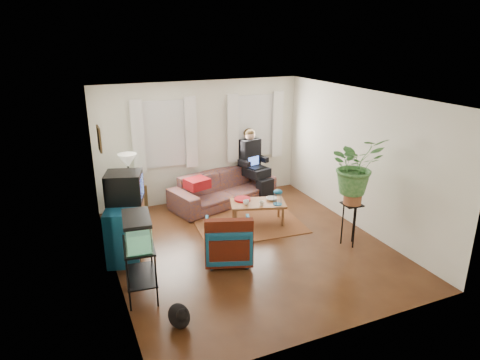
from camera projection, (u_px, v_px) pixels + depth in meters
name	position (u px, v px, depth m)	size (l,w,h in m)	color
floor	(249.00, 246.00, 7.47)	(4.50, 5.00, 0.01)	#4F2B14
ceiling	(250.00, 96.00, 6.61)	(4.50, 5.00, 0.01)	white
wall_back	(201.00, 142.00, 9.21)	(4.50, 0.01, 2.60)	silver
wall_front	(341.00, 240.00, 4.87)	(4.50, 0.01, 2.60)	silver
wall_left	(109.00, 196.00, 6.19)	(0.01, 5.00, 2.60)	silver
wall_right	(360.00, 160.00, 7.89)	(0.01, 5.00, 2.60)	silver
window_left	(164.00, 134.00, 8.81)	(1.08, 0.04, 1.38)	white
window_right	(254.00, 126.00, 9.58)	(1.08, 0.04, 1.38)	white
curtains_left	(165.00, 135.00, 8.74)	(1.36, 0.06, 1.50)	white
curtains_right	(256.00, 127.00, 9.51)	(1.36, 0.06, 1.50)	white
picture_frame	(100.00, 139.00, 6.73)	(0.04, 0.32, 0.40)	#3D2616
area_rug	(248.00, 223.00, 8.37)	(2.00, 1.60, 0.01)	brown
sofa	(223.00, 183.00, 9.22)	(2.32, 0.92, 0.91)	brown
seated_person	(253.00, 165.00, 9.64)	(0.58, 0.72, 1.39)	black
side_table	(131.00, 201.00, 8.50)	(0.48, 0.48, 0.70)	#3D2316
table_lamp	(128.00, 170.00, 8.29)	(0.36, 0.36, 0.64)	white
dresser	(126.00, 230.00, 7.05)	(0.51, 1.02, 0.92)	#125C6C
crt_tv	(124.00, 187.00, 6.91)	(0.56, 0.51, 0.49)	black
aquarium_stand	(141.00, 270.00, 5.95)	(0.40, 0.72, 0.81)	black
aquarium	(137.00, 230.00, 5.75)	(0.36, 0.66, 0.43)	#7FD899
black_cat	(179.00, 314.00, 5.40)	(0.27, 0.42, 0.35)	black
armchair	(228.00, 239.00, 6.91)	(0.73, 0.68, 0.75)	#125E6E
serape_throw	(229.00, 238.00, 6.59)	(0.75, 0.17, 0.62)	#9E0A0A
coffee_table	(258.00, 213.00, 8.32)	(1.04, 0.57, 0.43)	brown
cup_a	(246.00, 202.00, 8.12)	(0.12, 0.12, 0.09)	white
cup_b	(262.00, 203.00, 8.08)	(0.09, 0.09, 0.09)	beige
bowl	(272.00, 199.00, 8.35)	(0.21, 0.21, 0.05)	white
snack_tray	(242.00, 199.00, 8.35)	(0.32, 0.32, 0.04)	#B21414
birdcage	(278.00, 197.00, 8.10)	(0.17, 0.17, 0.30)	#115B6B
plant_stand	(350.00, 224.00, 7.42)	(0.33, 0.33, 0.77)	black
potted_plant	(355.00, 174.00, 7.11)	(0.88, 0.76, 0.98)	#599947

